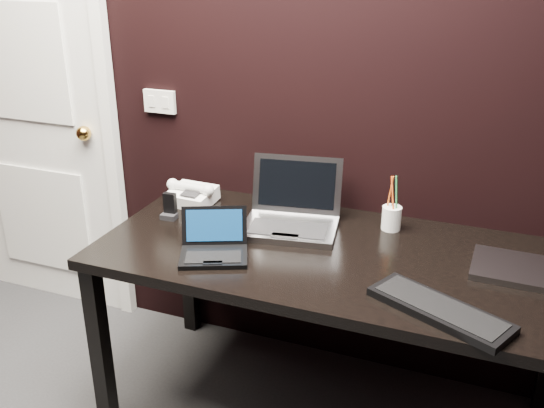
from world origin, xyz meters
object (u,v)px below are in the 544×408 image
at_px(desk, 333,270).
at_px(ext_keyboard, 440,310).
at_px(netbook, 214,247).
at_px(mobile_phone, 170,209).
at_px(silver_laptop, 292,216).
at_px(door, 28,105).
at_px(pen_cup, 392,217).
at_px(closed_laptop, 523,270).
at_px(desk_phone, 192,195).

bearing_deg(desk, ext_keyboard, -34.36).
xyz_separation_m(netbook, mobile_phone, (-0.31, 0.23, 0.01)).
height_order(ext_keyboard, mobile_phone, mobile_phone).
bearing_deg(silver_laptop, door, 170.74).
height_order(netbook, silver_laptop, silver_laptop).
relative_size(ext_keyboard, pen_cup, 2.07).
height_order(silver_laptop, ext_keyboard, silver_laptop).
height_order(desk, closed_laptop, closed_laptop).
distance_m(closed_laptop, pen_cup, 0.51).
bearing_deg(door, desk_phone, -9.78).
xyz_separation_m(desk, mobile_phone, (-0.70, 0.04, 0.12)).
distance_m(desk, pen_cup, 0.33).
relative_size(desk, mobile_phone, 16.25).
xyz_separation_m(netbook, pen_cup, (0.54, 0.44, 0.02)).
bearing_deg(ext_keyboard, door, 162.43).
height_order(netbook, ext_keyboard, netbook).
height_order(netbook, closed_laptop, netbook).
height_order(silver_laptop, closed_laptop, silver_laptop).
xyz_separation_m(door, desk_phone, (0.96, -0.17, -0.26)).
height_order(desk_phone, pen_cup, pen_cup).
bearing_deg(netbook, desk, 25.05).
xyz_separation_m(silver_laptop, desk_phone, (-0.47, 0.07, -0.01)).
bearing_deg(netbook, closed_laptop, 14.20).
bearing_deg(desk, door, 167.18).
bearing_deg(mobile_phone, silver_laptop, 11.36).
height_order(desk, pen_cup, pen_cup).
bearing_deg(ext_keyboard, silver_laptop, 145.94).
bearing_deg(door, closed_laptop, -7.49).
bearing_deg(desk_phone, desk, -16.97).
xyz_separation_m(ext_keyboard, desk_phone, (-1.09, 0.48, 0.03)).
distance_m(door, pen_cup, 1.82).
relative_size(ext_keyboard, mobile_phone, 4.31).
xyz_separation_m(closed_laptop, pen_cup, (-0.48, 0.18, 0.04)).
relative_size(netbook, mobile_phone, 2.83).
bearing_deg(pen_cup, closed_laptop, -21.06).
distance_m(desk, mobile_phone, 0.71).
relative_size(desk, desk_phone, 7.53).
bearing_deg(pen_cup, door, 176.34).
bearing_deg(mobile_phone, ext_keyboard, -16.16).
bearing_deg(silver_laptop, desk, -33.51).
bearing_deg(pen_cup, silver_laptop, -161.91).
distance_m(silver_laptop, desk_phone, 0.48).
xyz_separation_m(door, desk, (1.65, -0.38, -0.38)).
bearing_deg(mobile_phone, pen_cup, 14.30).
distance_m(door, mobile_phone, 1.04).
distance_m(silver_laptop, ext_keyboard, 0.74).
relative_size(silver_laptop, pen_cup, 1.85).
bearing_deg(mobile_phone, desk, -3.63).
bearing_deg(pen_cup, mobile_phone, -165.70).
distance_m(desk, desk_phone, 0.73).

